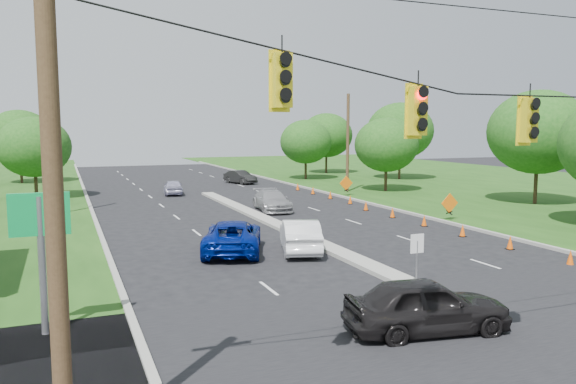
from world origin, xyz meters
name	(u,v)px	position (x,y,z in m)	size (l,w,h in m)	color
ground	(546,348)	(0.00, 0.00, 0.00)	(160.00, 160.00, 0.00)	black
cross_street	(546,348)	(0.00, 0.00, 0.00)	(160.00, 14.00, 0.02)	black
curb_left	(92,213)	(-10.10, 30.00, 0.00)	(0.25, 110.00, 0.16)	gray
curb_right	(350,199)	(10.10, 30.00, 0.00)	(0.25, 110.00, 0.16)	gray
median	(273,224)	(0.00, 21.00, 0.00)	(1.00, 34.00, 0.18)	gray
median_sign	(417,250)	(0.00, 6.00, 1.46)	(0.55, 0.06, 2.05)	gray
utility_pole_far_left	(52,149)	(-12.50, 30.00, 4.50)	(0.28, 0.28, 9.00)	#422D1C
utility_pole_far_right	(348,143)	(12.50, 35.00, 4.50)	(0.28, 0.28, 9.00)	#422D1C
cone_1	(570,258)	(8.19, 6.50, 0.35)	(0.32, 0.32, 0.70)	#EA5308
cone_2	(510,242)	(8.19, 10.00, 0.35)	(0.32, 0.32, 0.70)	#EA5308
cone_3	(463,230)	(8.19, 13.50, 0.35)	(0.32, 0.32, 0.70)	#EA5308
cone_4	(424,221)	(8.19, 17.00, 0.35)	(0.32, 0.32, 0.70)	#EA5308
cone_5	(393,212)	(8.19, 20.50, 0.35)	(0.32, 0.32, 0.70)	#EA5308
cone_6	(366,206)	(8.19, 24.00, 0.35)	(0.32, 0.32, 0.70)	#EA5308
cone_7	(350,200)	(8.79, 27.50, 0.35)	(0.32, 0.32, 0.70)	#EA5308
cone_8	(330,195)	(8.79, 31.00, 0.35)	(0.32, 0.32, 0.70)	#EA5308
cone_9	(313,190)	(8.79, 34.50, 0.35)	(0.32, 0.32, 0.70)	#EA5308
cone_10	(298,187)	(8.79, 38.00, 0.35)	(0.32, 0.32, 0.70)	#EA5308
work_sign_1	(450,204)	(10.80, 18.00, 1.09)	(1.27, 0.58, 1.37)	black
work_sign_2	(346,184)	(10.80, 32.00, 1.09)	(1.27, 0.58, 1.37)	black
tree_5	(34,147)	(-14.00, 40.00, 4.34)	(5.88, 5.88, 6.86)	black
tree_6	(19,137)	(-16.00, 55.00, 4.96)	(6.72, 6.72, 7.84)	black
tree_8	(538,132)	(22.00, 22.00, 5.58)	(7.56, 7.56, 8.82)	black
tree_9	(386,145)	(16.00, 34.00, 4.34)	(5.88, 5.88, 6.86)	black
tree_10	(400,131)	(24.00, 44.00, 5.58)	(7.56, 7.56, 8.82)	black
tree_11	(326,135)	(20.00, 55.00, 4.96)	(6.72, 6.72, 7.84)	black
tree_12	(306,142)	(14.00, 48.00, 4.34)	(5.88, 5.88, 6.86)	black
black_sedan	(427,306)	(-2.32, 2.16, 0.81)	(1.92, 4.76, 1.62)	black
white_sedan	(300,235)	(-1.48, 13.39, 0.79)	(1.66, 4.77, 1.57)	white
blue_pickup	(233,236)	(-4.51, 14.42, 0.77)	(2.56, 5.56, 1.55)	navy
silver_car_far	(272,200)	(1.92, 26.48, 0.73)	(2.05, 5.04, 1.46)	gray
silver_car_oncoming	(173,187)	(-2.83, 38.95, 0.67)	(1.58, 3.92, 1.34)	#9F9EBA
dark_car_receding	(240,177)	(5.64, 46.32, 0.70)	(1.48, 4.24, 1.40)	black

